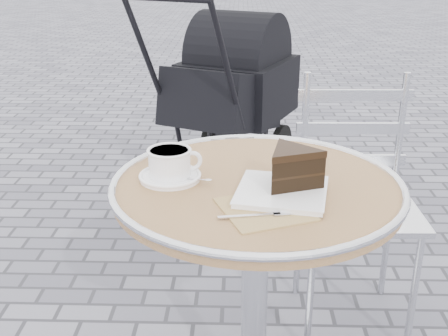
{
  "coord_description": "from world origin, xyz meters",
  "views": [
    {
      "loc": [
        -0.04,
        -1.26,
        1.27
      ],
      "look_at": [
        -0.08,
        -0.03,
        0.78
      ],
      "focal_mm": 45.0,
      "sensor_mm": 36.0,
      "label": 1
    }
  ],
  "objects_px": {
    "cafe_table": "(256,242)",
    "cake_plate_set": "(289,173)",
    "cappuccino_set": "(171,166)",
    "bistro_chair": "(354,173)",
    "baby_stroller": "(229,99)"
  },
  "relations": [
    {
      "from": "cake_plate_set",
      "to": "baby_stroller",
      "type": "distance_m",
      "value": 1.82
    },
    {
      "from": "cafe_table",
      "to": "cake_plate_set",
      "type": "relative_size",
      "value": 2.4
    },
    {
      "from": "bistro_chair",
      "to": "cappuccino_set",
      "type": "bearing_deg",
      "value": -138.4
    },
    {
      "from": "cake_plate_set",
      "to": "cafe_table",
      "type": "bearing_deg",
      "value": 151.92
    },
    {
      "from": "cafe_table",
      "to": "baby_stroller",
      "type": "bearing_deg",
      "value": 93.41
    },
    {
      "from": "bistro_chair",
      "to": "cafe_table",
      "type": "bearing_deg",
      "value": -124.16
    },
    {
      "from": "cappuccino_set",
      "to": "cake_plate_set",
      "type": "xyz_separation_m",
      "value": [
        0.28,
        -0.08,
        0.02
      ]
    },
    {
      "from": "cake_plate_set",
      "to": "bistro_chair",
      "type": "bearing_deg",
      "value": 75.65
    },
    {
      "from": "cappuccino_set",
      "to": "bistro_chair",
      "type": "height_order",
      "value": "bistro_chair"
    },
    {
      "from": "cafe_table",
      "to": "baby_stroller",
      "type": "relative_size",
      "value": 0.65
    },
    {
      "from": "cappuccino_set",
      "to": "baby_stroller",
      "type": "bearing_deg",
      "value": 70.59
    },
    {
      "from": "baby_stroller",
      "to": "cafe_table",
      "type": "bearing_deg",
      "value": -62.56
    },
    {
      "from": "cappuccino_set",
      "to": "cafe_table",
      "type": "bearing_deg",
      "value": -20.65
    },
    {
      "from": "baby_stroller",
      "to": "bistro_chair",
      "type": "bearing_deg",
      "value": -45.08
    },
    {
      "from": "cake_plate_set",
      "to": "bistro_chair",
      "type": "distance_m",
      "value": 0.7
    }
  ]
}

